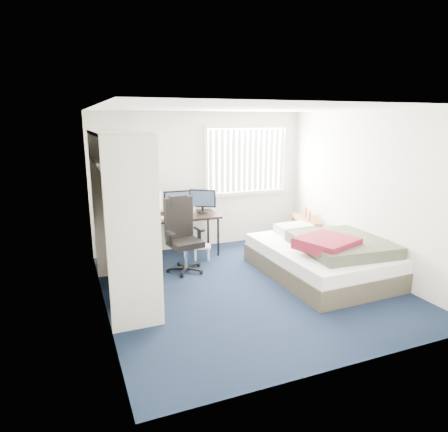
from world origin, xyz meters
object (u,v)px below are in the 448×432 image
office_chair (183,242)px  bed (324,257)px  desk (176,213)px  nightstand (306,221)px

office_chair → bed: (1.96, -1.02, -0.16)m
office_chair → bed: 2.22m
desk → office_chair: office_chair is taller
desk → nightstand: 2.41m
office_chair → nightstand: office_chair is taller
desk → bed: 2.61m
office_chair → nightstand: (2.44, 0.22, 0.06)m
office_chair → nightstand: bearing=5.1°
nightstand → bed: size_ratio=0.43×
nightstand → bed: 1.35m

